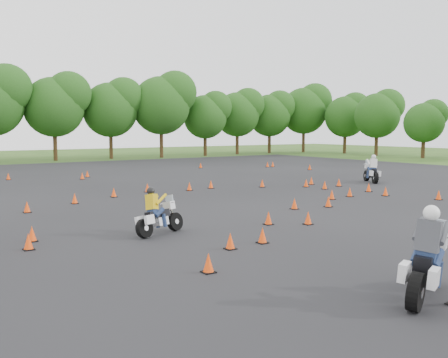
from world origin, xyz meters
TOP-DOWN VIEW (x-y plane):
  - ground at (0.00, 0.00)m, footprint 140.00×140.00m
  - asphalt_pad at (0.00, 6.00)m, footprint 62.00×62.00m
  - treeline at (1.57, 35.36)m, footprint 86.81×32.34m
  - traffic_cones at (-0.05, 5.54)m, footprint 36.16×33.06m
  - rider_grey at (-3.50, -8.37)m, footprint 2.61×1.69m
  - rider_yellow at (-5.10, 0.07)m, footprint 2.11×1.25m
  - rider_white at (13.27, 6.83)m, footprint 1.81×2.34m

SIDE VIEW (x-z plane):
  - ground at x=0.00m, z-range 0.00..0.00m
  - asphalt_pad at x=0.00m, z-range 0.01..0.01m
  - traffic_cones at x=-0.05m, z-range 0.01..0.46m
  - rider_yellow at x=-5.10m, z-range 0.00..1.56m
  - rider_white at x=13.27m, z-range 0.00..1.79m
  - rider_grey at x=-3.50m, z-range 0.00..1.94m
  - treeline at x=1.57m, z-range -0.73..10.00m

